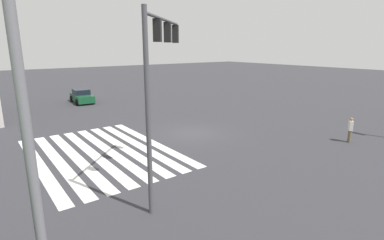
{
  "coord_description": "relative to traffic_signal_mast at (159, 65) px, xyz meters",
  "views": [
    {
      "loc": [
        16.49,
        -12.31,
        6.06
      ],
      "look_at": [
        0.0,
        0.0,
        0.99
      ],
      "focal_mm": 28.0,
      "sensor_mm": 36.0,
      "label": 1
    }
  ],
  "objects": [
    {
      "name": "ground_plane",
      "position": [
        -6.3,
        6.3,
        -5.36
      ],
      "size": [
        150.21,
        150.21,
        0.0
      ],
      "primitive_type": "plane",
      "color": "#333338"
    },
    {
      "name": "crosswalk_markings",
      "position": [
        -6.3,
        -0.36,
        -5.36
      ],
      "size": [
        10.72,
        7.25,
        0.01
      ],
      "rotation": [
        0.0,
        0.0,
        1.57
      ],
      "color": "silver",
      "rests_on": "ground_plane"
    },
    {
      "name": "traffic_signal_mast",
      "position": [
        0.0,
        0.0,
        0.0
      ],
      "size": [
        3.87,
        3.87,
        7.36
      ],
      "rotation": [
        0.0,
        0.0,
        2.36
      ],
      "color": "#47474C",
      "rests_on": "ground_plane"
    },
    {
      "name": "car_0",
      "position": [
        -23.36,
        3.81,
        -4.68
      ],
      "size": [
        4.37,
        2.21,
        1.46
      ],
      "rotation": [
        0.0,
        0.0,
        -0.07
      ],
      "color": "#144728",
      "rests_on": "ground_plane"
    },
    {
      "name": "pedestrian",
      "position": [
        1.42,
        13.27,
        -4.45
      ],
      "size": [
        0.4,
        0.41,
        1.64
      ],
      "rotation": [
        0.0,
        0.0,
        -2.41
      ],
      "color": "brown",
      "rests_on": "ground_plane"
    },
    {
      "name": "street_light_pole_a",
      "position": [
        5.35,
        -5.44,
        -0.02
      ],
      "size": [
        0.8,
        0.36,
        9.05
      ],
      "color": "slate",
      "rests_on": "ground_plane"
    }
  ]
}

